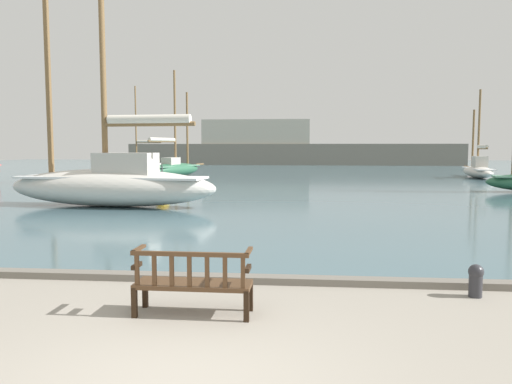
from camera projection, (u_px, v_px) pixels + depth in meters
The scene contains 10 objects.
harbor_water at pixel (290, 171), 48.36m from camera, with size 100.00×80.00×0.08m, color #476670.
quay_edge_kerb at pixel (230, 279), 8.54m from camera, with size 40.00×0.30×0.12m, color slate.
park_bench at pixel (193, 281), 6.83m from camera, with size 1.61×0.54×0.92m.
sailboat_nearest_starboard at pixel (478, 169), 36.52m from camera, with size 2.08×7.25×6.42m.
sailboat_outer_starboard at pixel (138, 165), 45.11m from camera, with size 6.05×2.64×7.69m.
sailboat_nearest_port at pixel (112, 182), 18.75m from camera, with size 8.35×2.88×10.02m.
sailboat_far_port at pixel (174, 167), 37.77m from camera, with size 3.56×7.32×7.97m.
mooring_bollard at pixel (476, 279), 7.68m from camera, with size 0.23×0.23×0.51m.
channel_buoy at pixel (162, 188), 23.19m from camera, with size 0.70×0.70×1.40m.
far_breakwater at pixel (284, 149), 62.69m from camera, with size 41.78×2.40×5.77m.
Camera 1 is at (1.23, -4.45, 2.30)m, focal length 35.00 mm.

